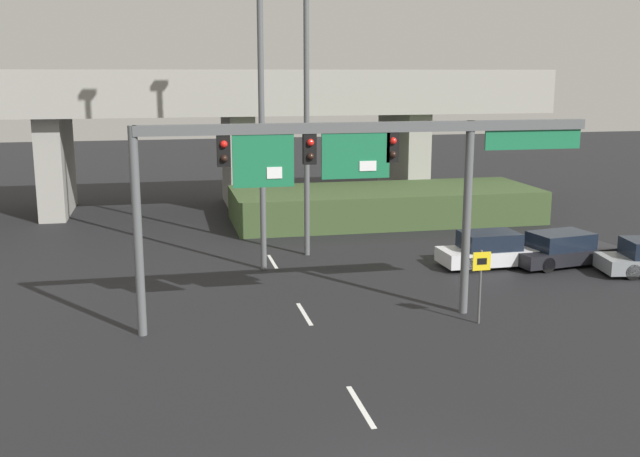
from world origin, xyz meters
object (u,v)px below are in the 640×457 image
highway_light_pole_near (306,65)px  parked_sedan_near_right (491,250)px  highway_light_pole_far (260,44)px  speed_limit_sign (481,276)px  signal_gantry (346,163)px  parked_sedan_mid_right (563,250)px

highway_light_pole_near → parked_sedan_near_right: highway_light_pole_near is taller
highway_light_pole_near → parked_sedan_near_right: 11.03m
highway_light_pole_far → parked_sedan_near_right: size_ratio=3.85×
parked_sedan_near_right → speed_limit_sign: bearing=-118.6°
highway_light_pole_near → parked_sedan_near_right: bearing=-26.3°
speed_limit_sign → highway_light_pole_far: size_ratio=0.14×
highway_light_pole_near → highway_light_pole_far: highway_light_pole_far is taller
signal_gantry → parked_sedan_near_right: signal_gantry is taller
highway_light_pole_far → parked_sedan_near_right: (9.39, -1.47, -8.35)m
highway_light_pole_near → highway_light_pole_far: size_ratio=0.91×
parked_sedan_near_right → highway_light_pole_far: bearing=170.1°
highway_light_pole_near → highway_light_pole_far: (-2.22, -2.07, 0.76)m
parked_sedan_near_right → parked_sedan_mid_right: size_ratio=0.91×
speed_limit_sign → highway_light_pole_near: (-3.64, 10.29, 6.68)m
speed_limit_sign → parked_sedan_mid_right: size_ratio=0.49×
highway_light_pole_far → parked_sedan_near_right: highway_light_pole_far is taller
signal_gantry → parked_sedan_mid_right: (10.72, 5.17, -4.54)m
signal_gantry → parked_sedan_near_right: 10.54m
signal_gantry → highway_light_pole_far: highway_light_pole_far is taller
speed_limit_sign → parked_sedan_near_right: size_ratio=0.54×
speed_limit_sign → highway_light_pole_near: highway_light_pole_near is taller
speed_limit_sign → highway_light_pole_far: (-5.87, 8.22, 7.44)m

